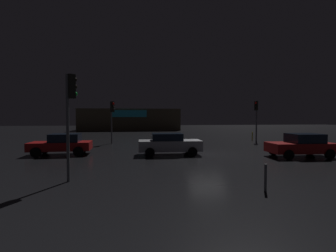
% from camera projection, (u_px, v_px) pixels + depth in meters
% --- Properties ---
extents(ground_plane, '(120.00, 120.00, 0.00)m').
position_uv_depth(ground_plane, '(207.00, 154.00, 17.23)').
color(ground_plane, black).
extents(store_building, '(19.10, 9.16, 4.15)m').
position_uv_depth(store_building, '(130.00, 120.00, 49.72)').
color(store_building, brown).
rests_on(store_building, ground).
extents(traffic_signal_opposite, '(0.43, 0.41, 4.30)m').
position_uv_depth(traffic_signal_opposite, '(70.00, 101.00, 9.85)').
color(traffic_signal_opposite, '#595B60').
rests_on(traffic_signal_opposite, ground).
extents(traffic_signal_cross_left, '(0.42, 0.42, 4.10)m').
position_uv_depth(traffic_signal_cross_left, '(112.00, 113.00, 23.89)').
color(traffic_signal_cross_left, '#595B60').
rests_on(traffic_signal_cross_left, ground).
extents(traffic_signal_cross_right, '(0.42, 0.42, 4.26)m').
position_uv_depth(traffic_signal_cross_right, '(256.00, 113.00, 25.88)').
color(traffic_signal_cross_right, '#595B60').
rests_on(traffic_signal_cross_right, ground).
extents(car_near, '(4.01, 2.08, 1.44)m').
position_uv_depth(car_near, '(62.00, 144.00, 16.86)').
color(car_near, '#A51414').
rests_on(car_near, ground).
extents(car_far, '(4.27, 1.96, 1.48)m').
position_uv_depth(car_far, '(169.00, 144.00, 16.80)').
color(car_far, '#B7B7BF').
rests_on(car_far, ground).
extents(car_crossing, '(4.13, 2.19, 1.51)m').
position_uv_depth(car_crossing, '(301.00, 145.00, 15.94)').
color(car_crossing, '#A51414').
rests_on(car_crossing, ground).
extents(bollard_kerb_a, '(0.09, 0.09, 0.96)m').
position_uv_depth(bollard_kerb_a, '(266.00, 178.00, 8.57)').
color(bollard_kerb_a, '#595B60').
rests_on(bollard_kerb_a, ground).
extents(bollard_kerb_b, '(0.11, 0.11, 0.93)m').
position_uv_depth(bollard_kerb_b, '(252.00, 136.00, 27.60)').
color(bollard_kerb_b, gold).
rests_on(bollard_kerb_b, ground).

